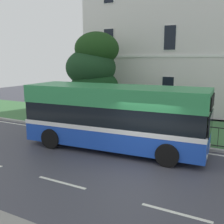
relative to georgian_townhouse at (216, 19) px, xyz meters
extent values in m
cube|color=#3E3E48|center=(-0.53, -14.80, -7.36)|extent=(60.00, 56.00, 0.06)
cube|color=silver|center=(-0.53, -11.15, -7.32)|extent=(54.00, 0.14, 0.01)
cube|color=silver|center=(-2.53, -16.60, -7.32)|extent=(2.00, 0.12, 0.01)
cube|color=silver|center=(1.47, -16.60, -7.32)|extent=(2.00, 0.12, 0.01)
cube|color=#9E9E99|center=(-0.53, -10.68, -7.27)|extent=(57.00, 0.24, 0.12)
cube|color=#3E703F|center=(-0.53, -7.60, -7.27)|extent=(57.00, 5.93, 0.12)
cube|color=silver|center=(0.00, 0.00, -1.32)|extent=(19.81, 8.19, 11.76)
cube|color=white|center=(0.00, -4.12, -2.87)|extent=(19.81, 0.06, 0.20)
cube|color=#2D333D|center=(0.00, -4.13, -6.11)|extent=(1.10, 0.06, 2.20)
cube|color=white|center=(-7.43, -4.13, -5.22)|extent=(0.94, 0.04, 1.79)
cube|color=black|center=(-7.43, -4.15, -5.22)|extent=(0.84, 0.03, 1.69)
cube|color=white|center=(-2.48, -4.13, -5.22)|extent=(0.94, 0.04, 1.79)
cube|color=black|center=(-2.48, -4.15, -5.22)|extent=(0.84, 0.03, 1.69)
cube|color=white|center=(-7.43, -4.13, -1.60)|extent=(0.94, 0.04, 1.79)
cube|color=black|center=(-7.43, -4.15, -1.60)|extent=(0.84, 0.03, 1.69)
cube|color=white|center=(-2.48, -4.13, -1.60)|extent=(0.94, 0.04, 1.79)
cube|color=black|center=(-2.48, -4.15, -1.60)|extent=(0.84, 0.03, 1.69)
cube|color=black|center=(0.00, -10.40, -6.26)|extent=(12.80, 0.04, 0.04)
cube|color=black|center=(0.00, -10.40, -7.13)|extent=(12.80, 0.04, 0.04)
cylinder|color=black|center=(-6.40, -10.40, -6.73)|extent=(0.02, 0.02, 0.95)
cylinder|color=black|center=(-5.94, -10.40, -6.73)|extent=(0.02, 0.02, 0.95)
cylinder|color=black|center=(-5.49, -10.40, -6.73)|extent=(0.02, 0.02, 0.95)
cylinder|color=black|center=(-5.03, -10.40, -6.73)|extent=(0.02, 0.02, 0.95)
cylinder|color=black|center=(-4.57, -10.40, -6.73)|extent=(0.02, 0.02, 0.95)
cylinder|color=black|center=(-4.12, -10.40, -6.73)|extent=(0.02, 0.02, 0.95)
cylinder|color=black|center=(-3.66, -10.40, -6.73)|extent=(0.02, 0.02, 0.95)
cylinder|color=black|center=(-3.20, -10.40, -6.73)|extent=(0.02, 0.02, 0.95)
cylinder|color=black|center=(-2.74, -10.40, -6.73)|extent=(0.02, 0.02, 0.95)
cylinder|color=black|center=(-2.29, -10.40, -6.73)|extent=(0.02, 0.02, 0.95)
cylinder|color=black|center=(-1.83, -10.40, -6.73)|extent=(0.02, 0.02, 0.95)
cylinder|color=black|center=(-1.37, -10.40, -6.73)|extent=(0.02, 0.02, 0.95)
cylinder|color=black|center=(-0.91, -10.40, -6.73)|extent=(0.02, 0.02, 0.95)
cylinder|color=black|center=(-0.46, -10.40, -6.73)|extent=(0.02, 0.02, 0.95)
cylinder|color=black|center=(0.00, -10.40, -6.73)|extent=(0.02, 0.02, 0.95)
cylinder|color=black|center=(0.46, -10.40, -6.73)|extent=(0.02, 0.02, 0.95)
cylinder|color=black|center=(0.91, -10.40, -6.73)|extent=(0.02, 0.02, 0.95)
cylinder|color=black|center=(1.37, -10.40, -6.73)|extent=(0.02, 0.02, 0.95)
cylinder|color=black|center=(1.83, -10.40, -6.73)|extent=(0.02, 0.02, 0.95)
cylinder|color=#423328|center=(-7.22, -6.85, -6.58)|extent=(0.51, 0.51, 1.26)
ellipsoid|color=#193B21|center=(-7.45, -7.05, -6.32)|extent=(4.53, 4.53, 2.12)
ellipsoid|color=#143A1A|center=(-7.07, -6.96, -5.01)|extent=(3.44, 3.44, 2.36)
ellipsoid|color=#193B1F|center=(-7.33, -7.00, -3.69)|extent=(3.58, 3.58, 2.68)
ellipsoid|color=#1A3C16|center=(-6.98, -6.74, -2.37)|extent=(3.15, 3.15, 2.36)
cube|color=blue|center=(-2.59, -12.48, -6.57)|extent=(8.66, 3.09, 0.99)
cube|color=white|center=(-2.59, -12.48, -6.12)|extent=(8.68, 3.12, 0.20)
cube|color=black|center=(-2.59, -12.48, -5.61)|extent=(8.58, 3.05, 0.93)
cube|color=#2F8C4E|center=(-2.59, -12.48, -4.74)|extent=(8.66, 3.09, 0.82)
cube|color=black|center=(1.67, -12.18, -5.66)|extent=(0.21, 2.10, 0.86)
cube|color=black|center=(1.67, -12.18, -4.78)|extent=(0.19, 1.80, 0.53)
cylinder|color=silver|center=(1.62, -11.38, -6.85)|extent=(0.05, 0.20, 0.20)
cylinder|color=silver|center=(1.73, -12.98, -6.85)|extent=(0.05, 0.20, 0.20)
cylinder|color=black|center=(0.13, -11.09, -6.85)|extent=(0.98, 0.37, 0.96)
cylinder|color=black|center=(0.30, -13.48, -6.85)|extent=(0.98, 0.37, 0.96)
cylinder|color=black|center=(-5.47, -11.49, -6.85)|extent=(0.98, 0.37, 0.96)
cylinder|color=black|center=(-5.30, -13.88, -6.85)|extent=(0.98, 0.37, 0.96)
camera|label=1|loc=(3.06, -23.42, -3.11)|focal=42.85mm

